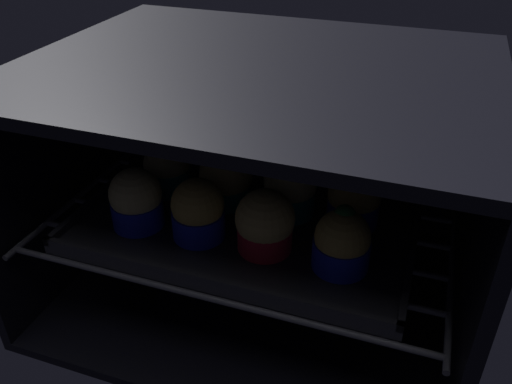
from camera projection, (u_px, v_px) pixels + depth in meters
oven_cavity at (268, 177)px, 78.08cm from camera, size 59.00×47.00×37.00cm
oven_rack at (258, 211)px, 76.48cm from camera, size 54.80×42.00×0.80cm
baking_tray at (256, 208)px, 75.17cm from camera, size 44.71×35.60×2.20cm
muffin_row0_col0 at (136, 200)px, 69.03cm from camera, size 6.91×6.91×8.21cm
muffin_row0_col1 at (198, 211)px, 66.92cm from camera, size 6.89×6.89×8.17cm
muffin_row0_col2 at (265, 223)px, 64.64cm from camera, size 7.43×7.43×8.19cm
muffin_row0_col3 at (342, 242)px, 61.81cm from camera, size 6.89×6.89×8.19cm
muffin_row1_col0 at (167, 169)px, 76.88cm from camera, size 6.89×6.89×7.68cm
muffin_row1_col1 at (226, 179)px, 73.81cm from camera, size 7.56×7.56×8.27cm
muffin_row1_col2 at (290, 188)px, 71.34cm from camera, size 7.31×7.31×8.50cm
muffin_row1_col3 at (354, 199)px, 69.35cm from camera, size 7.05×7.05×8.44cm
muffin_row2_col0 at (195, 141)px, 83.58cm from camera, size 6.97×6.97×8.27cm
muffin_row2_col1 at (247, 147)px, 81.67cm from camera, size 7.23×7.23×8.76cm
muffin_row2_col2 at (303, 156)px, 79.01cm from camera, size 7.19×7.19×8.45cm
muffin_row2_col3 at (364, 166)px, 76.29cm from camera, size 7.22×7.22×8.84cm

